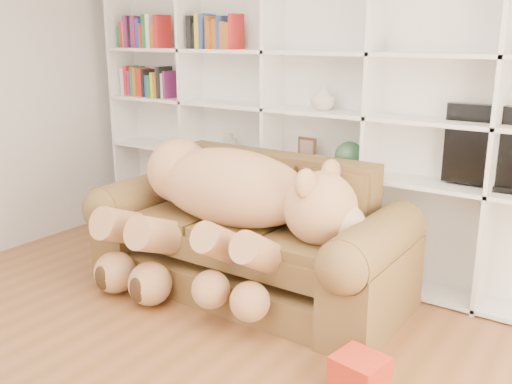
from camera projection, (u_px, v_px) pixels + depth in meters
The scene contains 12 objects.
wall_back at pixel (332, 103), 4.60m from camera, with size 5.00×0.02×2.70m, color silver.
bookshelf at pixel (297, 108), 4.63m from camera, with size 4.43×0.35×2.40m.
sofa at pixel (250, 242), 4.29m from camera, with size 2.37×1.02×1.00m.
teddy_bear at pixel (223, 204), 4.09m from camera, with size 1.90×1.01×1.10m.
throw_pillow at pixel (200, 180), 4.66m from camera, with size 0.45×0.15×0.45m, color #5E1017.
gift_box at pixel (359, 374), 3.09m from camera, with size 0.26×0.25×0.21m, color red.
picture_frame at pixel (307, 150), 4.60m from camera, with size 0.17×0.03×0.21m, color #552D1D.
green_vase at pixel (349, 156), 4.40m from camera, with size 0.23×0.23×0.23m, color #2E5A38.
figurine_tall at pixel (228, 143), 5.04m from camera, with size 0.09×0.09×0.18m, color beige.
figurine_short at pixel (233, 146), 5.02m from camera, with size 0.08×0.08×0.14m, color beige.
snow_globe at pixel (258, 151), 4.87m from camera, with size 0.11×0.11×0.11m, color silver.
shelf_vase at pixel (323, 97), 4.41m from camera, with size 0.19×0.19×0.20m, color beige.
Camera 1 is at (2.11, -1.66, 1.88)m, focal length 40.00 mm.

